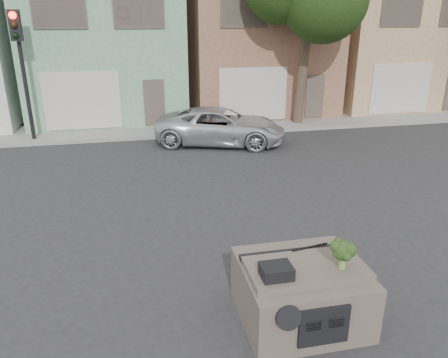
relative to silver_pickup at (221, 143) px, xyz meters
name	(u,v)px	position (x,y,z in m)	size (l,w,h in m)	color
ground_plane	(252,236)	(-0.88, -7.83, 0.00)	(120.00, 120.00, 0.00)	#303033
sidewalk	(190,127)	(-0.88, 2.67, 0.07)	(40.00, 3.00, 0.15)	gray
townhouse_mint	(106,38)	(-4.38, 6.67, 3.77)	(7.20, 8.20, 7.55)	#7FB48D
townhouse_tan	(253,36)	(3.12, 6.67, 3.77)	(7.20, 8.20, 7.55)	#98674F
townhouse_beige	(381,35)	(10.62, 6.67, 3.77)	(7.20, 8.20, 7.55)	tan
silver_pickup	(221,143)	(0.00, 0.00, 0.00)	(2.35, 5.10, 1.42)	silver
traffic_signal	(24,79)	(-7.38, 1.67, 2.55)	(0.40, 0.40, 5.10)	black
tree_near	(305,30)	(4.12, 1.97, 4.25)	(4.40, 4.00, 8.50)	#203A12
car_dashboard	(301,290)	(-0.88, -10.83, 0.56)	(2.00, 1.80, 1.12)	#66584D
instrument_hump	(276,271)	(-1.46, -11.18, 1.22)	(0.48, 0.38, 0.20)	black
wiper_arm	(310,247)	(-0.60, -10.45, 1.13)	(0.70, 0.03, 0.02)	black
broccoli	(343,254)	(-0.35, -11.14, 1.36)	(0.39, 0.39, 0.48)	#233A16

